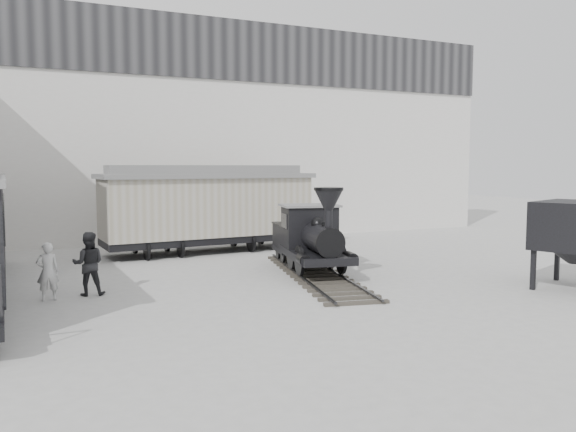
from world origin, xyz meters
name	(u,v)px	position (x,y,z in m)	size (l,w,h in m)	color
ground	(329,302)	(0.00, 0.00, 0.00)	(90.00, 90.00, 0.00)	#9E9E9B
north_wall	(192,130)	(0.00, 14.98, 5.55)	(34.00, 2.51, 11.00)	silver
locomotive	(312,242)	(1.39, 3.95, 1.10)	(3.40, 8.62, 2.98)	#272522
boxcar	(208,207)	(-0.54, 10.20, 1.97)	(9.40, 3.62, 3.77)	black
visitor_a	(48,271)	(-7.07, 3.25, 0.81)	(0.59, 0.39, 1.63)	silver
visitor_b	(88,264)	(-5.99, 3.47, 0.92)	(0.89, 0.70, 1.84)	black
coal_hopper	(576,232)	(7.56, -1.54, 1.73)	(3.00, 2.75, 2.66)	black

